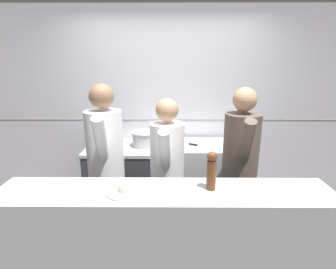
{
  "coord_description": "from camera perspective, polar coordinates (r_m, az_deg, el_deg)",
  "views": [
    {
      "loc": [
        0.01,
        -2.03,
        1.92
      ],
      "look_at": [
        -0.01,
        0.7,
        1.15
      ],
      "focal_mm": 28.0,
      "sensor_mm": 36.0,
      "label": 1
    }
  ],
  "objects": [
    {
      "name": "chef_head_cook",
      "position": [
        2.65,
        -13.34,
        -6.0
      ],
      "size": [
        0.39,
        0.76,
        1.72
      ],
      "rotation": [
        0.0,
        0.0,
        0.11
      ],
      "color": "black",
      "rests_on": "ground_plane"
    },
    {
      "name": "pepper_mill",
      "position": [
        1.94,
        9.45,
        -7.6
      ],
      "size": [
        0.08,
        0.08,
        0.29
      ],
      "color": "brown",
      "rests_on": "pass_counter"
    },
    {
      "name": "chef_sous",
      "position": [
        2.57,
        -0.2,
        -7.94
      ],
      "size": [
        0.35,
        0.7,
        1.59
      ],
      "rotation": [
        0.0,
        0.0,
        -0.08
      ],
      "color": "black",
      "rests_on": "ground_plane"
    },
    {
      "name": "pass_counter",
      "position": [
        2.24,
        -0.71,
        -23.66
      ],
      "size": [
        2.49,
        0.45,
        1.0
      ],
      "color": "#B7BABF",
      "rests_on": "ground_plane"
    },
    {
      "name": "wall_back_tiled",
      "position": [
        3.56,
        0.21,
        5.7
      ],
      "size": [
        8.0,
        0.06,
        2.6
      ],
      "color": "silver",
      "rests_on": "ground_plane"
    },
    {
      "name": "chef_line",
      "position": [
        2.69,
        15.35,
        -6.23
      ],
      "size": [
        0.37,
        0.74,
        1.69
      ],
      "rotation": [
        0.0,
        0.0,
        -0.09
      ],
      "color": "black",
      "rests_on": "ground_plane"
    },
    {
      "name": "plated_dish_main",
      "position": [
        1.95,
        -9.52,
        -11.87
      ],
      "size": [
        0.26,
        0.26,
        0.09
      ],
      "color": "white",
      "rests_on": "pass_counter"
    },
    {
      "name": "oven_range",
      "position": [
        3.48,
        -8.37,
        -9.47
      ],
      "size": [
        1.01,
        0.71,
        0.9
      ],
      "color": "#38383D",
      "rests_on": "ground_plane"
    },
    {
      "name": "stock_pot",
      "position": [
        3.38,
        -12.9,
        -0.64
      ],
      "size": [
        0.32,
        0.32,
        0.17
      ],
      "color": "#2D2D33",
      "rests_on": "oven_range"
    },
    {
      "name": "sauce_pot",
      "position": [
        3.25,
        -4.91,
        -0.82
      ],
      "size": [
        0.34,
        0.34,
        0.18
      ],
      "color": "#B7BABF",
      "rests_on": "oven_range"
    },
    {
      "name": "chefs_knife",
      "position": [
        3.2,
        7.03,
        -2.49
      ],
      "size": [
        0.34,
        0.2,
        0.02
      ],
      "color": "#B7BABF",
      "rests_on": "prep_counter"
    },
    {
      "name": "prep_counter",
      "position": [
        3.46,
        8.31,
        -9.42
      ],
      "size": [
        0.94,
        0.65,
        0.92
      ],
      "color": "#B7BABF",
      "rests_on": "ground_plane"
    }
  ]
}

